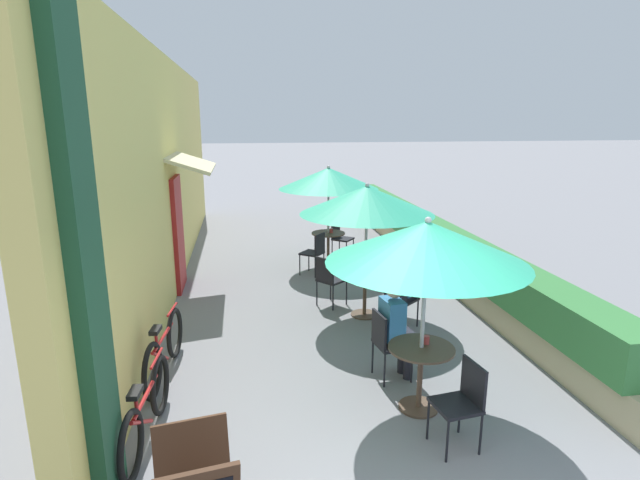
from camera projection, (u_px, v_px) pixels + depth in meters
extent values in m
cube|color=#E0CC6B|center=(170.00, 173.00, 9.58)|extent=(0.24, 13.49, 4.20)
cube|color=#19472D|center=(85.00, 261.00, 3.71)|extent=(0.12, 0.56, 4.20)
cube|color=maroon|center=(178.00, 234.00, 9.20)|extent=(0.08, 0.96, 2.10)
cube|color=beige|center=(191.00, 162.00, 8.94)|extent=(0.78, 1.80, 0.30)
cube|color=tan|center=(430.00, 256.00, 10.73)|extent=(0.44, 12.49, 0.45)
cube|color=#387A3D|center=(431.00, 234.00, 10.61)|extent=(0.60, 11.87, 0.56)
cylinder|color=brown|center=(418.00, 407.00, 5.54)|extent=(0.44, 0.44, 0.02)
cylinder|color=brown|center=(420.00, 378.00, 5.45)|extent=(0.06, 0.06, 0.72)
cylinder|color=brown|center=(421.00, 348.00, 5.37)|extent=(0.72, 0.72, 0.02)
cylinder|color=#B7B7BC|center=(423.00, 321.00, 5.29)|extent=(0.04, 0.04, 2.07)
cone|color=#2DAD84|center=(427.00, 242.00, 5.08)|extent=(2.09, 2.09, 0.44)
sphere|color=#B7B7BC|center=(428.00, 220.00, 5.03)|extent=(0.07, 0.07, 0.07)
cube|color=black|center=(455.00, 406.00, 4.78)|extent=(0.45, 0.45, 0.04)
cube|color=black|center=(474.00, 383.00, 4.79)|extent=(0.08, 0.38, 0.42)
cylinder|color=black|center=(428.00, 419.00, 4.95)|extent=(0.02, 0.02, 0.45)
cylinder|color=black|center=(447.00, 441.00, 4.62)|extent=(0.02, 0.02, 0.45)
cylinder|color=black|center=(460.00, 413.00, 5.06)|extent=(0.02, 0.02, 0.45)
cylinder|color=black|center=(481.00, 434.00, 4.72)|extent=(0.02, 0.02, 0.45)
cube|color=black|center=(393.00, 344.00, 6.08)|extent=(0.45, 0.45, 0.04)
cube|color=black|center=(379.00, 330.00, 5.98)|extent=(0.08, 0.38, 0.42)
cylinder|color=black|center=(412.00, 366.00, 6.02)|extent=(0.02, 0.02, 0.45)
cylinder|color=black|center=(399.00, 352.00, 6.35)|extent=(0.02, 0.02, 0.45)
cylinder|color=black|center=(385.00, 370.00, 5.91)|extent=(0.02, 0.02, 0.45)
cylinder|color=black|center=(373.00, 356.00, 6.25)|extent=(0.02, 0.02, 0.45)
cylinder|color=#23232D|center=(408.00, 361.00, 6.11)|extent=(0.11, 0.11, 0.47)
cylinder|color=#23232D|center=(402.00, 355.00, 6.26)|extent=(0.11, 0.11, 0.47)
cube|color=#23232D|center=(399.00, 337.00, 6.09)|extent=(0.40, 0.35, 0.12)
cube|color=teal|center=(392.00, 319.00, 5.99)|extent=(0.27, 0.37, 0.50)
sphere|color=tan|center=(395.00, 290.00, 5.91)|extent=(0.20, 0.20, 0.20)
cylinder|color=#B73D3D|center=(426.00, 340.00, 5.43)|extent=(0.07, 0.07, 0.09)
cylinder|color=brown|center=(364.00, 314.00, 8.13)|extent=(0.44, 0.44, 0.02)
cylinder|color=brown|center=(365.00, 294.00, 8.04)|extent=(0.06, 0.06, 0.72)
cylinder|color=brown|center=(365.00, 273.00, 7.96)|extent=(0.72, 0.72, 0.02)
cylinder|color=#B7B7BC|center=(366.00, 254.00, 7.88)|extent=(0.04, 0.04, 2.07)
cone|color=#2DAD84|center=(367.00, 200.00, 7.68)|extent=(2.09, 2.09, 0.44)
sphere|color=#B7B7BC|center=(367.00, 185.00, 7.62)|extent=(0.07, 0.07, 0.07)
cube|color=black|center=(332.00, 280.00, 8.48)|extent=(0.56, 0.56, 0.04)
cube|color=black|center=(325.00, 271.00, 8.29)|extent=(0.26, 0.31, 0.42)
cylinder|color=black|center=(347.00, 292.00, 8.54)|extent=(0.02, 0.02, 0.45)
cylinder|color=black|center=(331.00, 287.00, 8.78)|extent=(0.02, 0.02, 0.45)
cylinder|color=black|center=(333.00, 298.00, 8.28)|extent=(0.02, 0.02, 0.45)
cylinder|color=black|center=(317.00, 293.00, 8.51)|extent=(0.02, 0.02, 0.45)
cube|color=black|center=(402.00, 299.00, 7.57)|extent=(0.56, 0.56, 0.04)
cube|color=black|center=(409.00, 283.00, 7.66)|extent=(0.26, 0.31, 0.42)
cylinder|color=black|center=(385.00, 313.00, 7.61)|extent=(0.02, 0.02, 0.45)
cylinder|color=black|center=(405.00, 320.00, 7.38)|extent=(0.02, 0.02, 0.45)
cylinder|color=black|center=(398.00, 307.00, 7.87)|extent=(0.02, 0.02, 0.45)
cylinder|color=black|center=(418.00, 313.00, 7.64)|extent=(0.02, 0.02, 0.45)
cylinder|color=#23232D|center=(390.00, 315.00, 7.55)|extent=(0.11, 0.11, 0.47)
cylinder|color=#23232D|center=(399.00, 317.00, 7.44)|extent=(0.11, 0.11, 0.47)
cube|color=#23232D|center=(399.00, 296.00, 7.49)|extent=(0.47, 0.46, 0.12)
cube|color=teal|center=(403.00, 278.00, 7.51)|extent=(0.39, 0.40, 0.50)
sphere|color=brown|center=(404.00, 255.00, 7.41)|extent=(0.20, 0.20, 0.20)
cylinder|color=teal|center=(367.00, 268.00, 8.05)|extent=(0.07, 0.07, 0.09)
cylinder|color=brown|center=(328.00, 265.00, 10.84)|extent=(0.44, 0.44, 0.02)
cylinder|color=brown|center=(328.00, 249.00, 10.75)|extent=(0.06, 0.06, 0.72)
cylinder|color=brown|center=(328.00, 233.00, 10.67)|extent=(0.72, 0.72, 0.02)
cylinder|color=#B7B7BC|center=(328.00, 219.00, 10.59)|extent=(0.04, 0.04, 2.07)
cone|color=#2DAD84|center=(328.00, 178.00, 10.38)|extent=(2.09, 2.09, 0.44)
sphere|color=#B7B7BC|center=(329.00, 167.00, 10.33)|extent=(0.07, 0.07, 0.07)
cube|color=black|center=(312.00, 253.00, 10.14)|extent=(0.56, 0.56, 0.04)
cube|color=black|center=(320.00, 244.00, 10.00)|extent=(0.26, 0.32, 0.42)
cylinder|color=black|center=(309.00, 260.00, 10.43)|extent=(0.02, 0.02, 0.45)
cylinder|color=black|center=(300.00, 265.00, 10.13)|extent=(0.02, 0.02, 0.45)
cylinder|color=black|center=(324.00, 263.00, 10.26)|extent=(0.02, 0.02, 0.45)
cylinder|color=black|center=(315.00, 267.00, 9.96)|extent=(0.02, 0.02, 0.45)
cube|color=black|center=(343.00, 239.00, 11.32)|extent=(0.56, 0.56, 0.04)
cube|color=black|center=(336.00, 229.00, 11.36)|extent=(0.26, 0.32, 0.42)
cylinder|color=black|center=(346.00, 251.00, 11.14)|extent=(0.02, 0.02, 0.45)
cylinder|color=black|center=(353.00, 248.00, 11.44)|extent=(0.02, 0.02, 0.45)
cylinder|color=black|center=(332.00, 249.00, 11.31)|extent=(0.02, 0.02, 0.45)
cylinder|color=black|center=(339.00, 246.00, 11.61)|extent=(0.02, 0.02, 0.45)
cylinder|color=#B73D3D|center=(331.00, 231.00, 10.64)|extent=(0.07, 0.07, 0.09)
torus|color=black|center=(160.00, 385.00, 5.40)|extent=(0.12, 0.65, 0.65)
torus|color=black|center=(131.00, 446.00, 4.39)|extent=(0.12, 0.65, 0.65)
cylinder|color=#B21E1E|center=(146.00, 396.00, 4.85)|extent=(0.11, 0.81, 0.04)
cylinder|color=#B21E1E|center=(142.00, 422.00, 4.71)|extent=(0.09, 0.60, 0.39)
cylinder|color=#B21E1E|center=(136.00, 404.00, 4.55)|extent=(0.04, 0.04, 0.23)
cube|color=black|center=(135.00, 393.00, 4.52)|extent=(0.12, 0.23, 0.05)
cylinder|color=#B21E1E|center=(157.00, 358.00, 5.28)|extent=(0.07, 0.46, 0.03)
torus|color=black|center=(175.00, 333.00, 6.68)|extent=(0.14, 0.67, 0.67)
torus|color=black|center=(152.00, 371.00, 5.67)|extent=(0.14, 0.67, 0.67)
cylinder|color=#B21E1E|center=(163.00, 337.00, 6.13)|extent=(0.13, 0.81, 0.04)
cylinder|color=#B21E1E|center=(160.00, 356.00, 5.99)|extent=(0.11, 0.60, 0.39)
cylinder|color=#B21E1E|center=(156.00, 339.00, 5.83)|extent=(0.04, 0.04, 0.23)
cube|color=black|center=(155.00, 330.00, 5.80)|extent=(0.13, 0.23, 0.05)
cylinder|color=#B21E1E|center=(172.00, 309.00, 6.55)|extent=(0.08, 0.46, 0.03)
cube|color=black|center=(194.00, 477.00, 3.78)|extent=(0.48, 0.24, 0.70)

